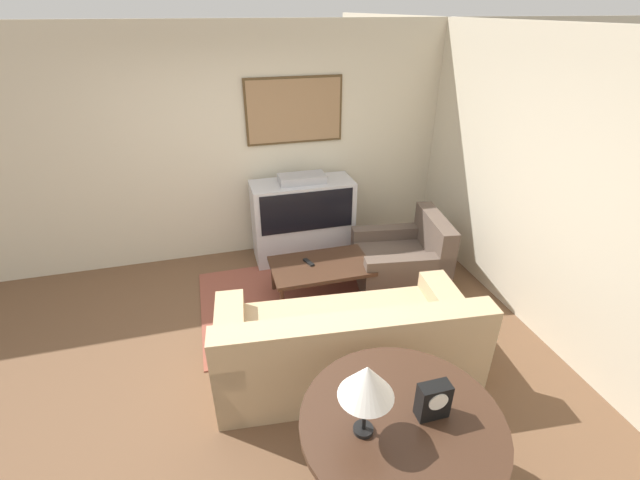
# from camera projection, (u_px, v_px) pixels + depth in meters

# --- Properties ---
(ground_plane) EXTENTS (12.00, 12.00, 0.00)m
(ground_plane) POSITION_uv_depth(u_px,v_px,m) (266.00, 364.00, 3.81)
(ground_plane) COLOR brown
(wall_back) EXTENTS (12.00, 0.10, 2.70)m
(wall_back) POSITION_uv_depth(u_px,v_px,m) (231.00, 148.00, 4.97)
(wall_back) COLOR beige
(wall_back) RESTS_ON ground_plane
(wall_right) EXTENTS (0.06, 12.00, 2.70)m
(wall_right) POSITION_uv_depth(u_px,v_px,m) (552.00, 194.00, 3.78)
(wall_right) COLOR beige
(wall_right) RESTS_ON ground_plane
(area_rug) EXTENTS (2.43, 1.59, 0.01)m
(area_rug) POSITION_uv_depth(u_px,v_px,m) (315.00, 297.00, 4.67)
(area_rug) COLOR brown
(area_rug) RESTS_ON ground_plane
(tv) EXTENTS (1.21, 0.49, 1.09)m
(tv) POSITION_uv_depth(u_px,v_px,m) (303.00, 219.00, 5.23)
(tv) COLOR #B7B7BC
(tv) RESTS_ON ground_plane
(couch) EXTENTS (2.22, 1.19, 0.84)m
(couch) POSITION_uv_depth(u_px,v_px,m) (346.00, 345.00, 3.60)
(couch) COLOR tan
(couch) RESTS_ON ground_plane
(armchair) EXTENTS (1.06, 0.99, 0.79)m
(armchair) POSITION_uv_depth(u_px,v_px,m) (402.00, 261.00, 4.86)
(armchair) COLOR brown
(armchair) RESTS_ON ground_plane
(coffee_table) EXTENTS (1.04, 0.63, 0.42)m
(coffee_table) POSITION_uv_depth(u_px,v_px,m) (321.00, 268.00, 4.52)
(coffee_table) COLOR #3D2619
(coffee_table) RESTS_ON ground_plane
(console_table) EXTENTS (1.16, 1.16, 0.78)m
(console_table) POSITION_uv_depth(u_px,v_px,m) (402.00, 428.00, 2.41)
(console_table) COLOR #3D2619
(console_table) RESTS_ON ground_plane
(table_lamp) EXTENTS (0.29, 0.29, 0.47)m
(table_lamp) POSITION_uv_depth(u_px,v_px,m) (367.00, 382.00, 2.14)
(table_lamp) COLOR black
(table_lamp) RESTS_ON console_table
(mantel_clock) EXTENTS (0.18, 0.10, 0.22)m
(mantel_clock) POSITION_uv_depth(u_px,v_px,m) (433.00, 400.00, 2.36)
(mantel_clock) COLOR black
(mantel_clock) RESTS_ON console_table
(remote) EXTENTS (0.09, 0.17, 0.02)m
(remote) POSITION_uv_depth(u_px,v_px,m) (309.00, 262.00, 4.52)
(remote) COLOR black
(remote) RESTS_ON coffee_table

